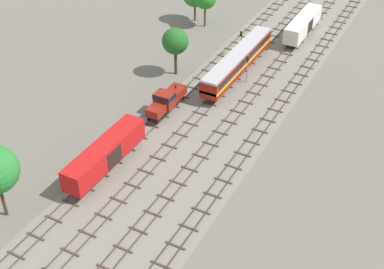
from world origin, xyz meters
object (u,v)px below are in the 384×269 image
signal_post_nearest (247,66)px  passenger_coach_left_mid (238,60)px  freight_boxcar_centre_left_midfar (303,24)px  freight_boxcar_far_left_nearest (105,153)px  shunter_loco_far_left_near (166,100)px  signal_post_near (241,40)px

signal_post_nearest → passenger_coach_left_mid: bearing=143.7°
freight_boxcar_centre_left_midfar → signal_post_nearest: signal_post_nearest is taller
freight_boxcar_far_left_nearest → shunter_loco_far_left_near: 14.98m
freight_boxcar_far_left_nearest → passenger_coach_left_mid: passenger_coach_left_mid is taller
signal_post_near → shunter_loco_far_left_near: bearing=-96.2°
signal_post_nearest → signal_post_near: signal_post_nearest is taller
signal_post_nearest → signal_post_near: bearing=119.9°
passenger_coach_left_mid → signal_post_nearest: signal_post_nearest is taller
signal_post_near → freight_boxcar_far_left_nearest: bearing=-93.7°
freight_boxcar_far_left_nearest → signal_post_nearest: (7.04, 28.39, 0.59)m
freight_boxcar_far_left_nearest → signal_post_near: bearing=86.3°
freight_boxcar_centre_left_midfar → signal_post_near: signal_post_near is taller
shunter_loco_far_left_near → signal_post_nearest: size_ratio=1.79×
shunter_loco_far_left_near → signal_post_near: (2.35, 21.61, 0.99)m
passenger_coach_left_mid → signal_post_nearest: (2.35, -1.72, 0.42)m
passenger_coach_left_mid → freight_boxcar_centre_left_midfar: passenger_coach_left_mid is taller
shunter_loco_far_left_near → signal_post_near: size_ratio=1.81×
passenger_coach_left_mid → signal_post_near: (-2.35, 6.46, 0.39)m
freight_boxcar_centre_left_midfar → signal_post_nearest: bearing=-96.5°
passenger_coach_left_mid → signal_post_nearest: size_ratio=4.65×
freight_boxcar_far_left_nearest → freight_boxcar_centre_left_midfar: size_ratio=1.00×
shunter_loco_far_left_near → signal_post_nearest: bearing=62.3°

